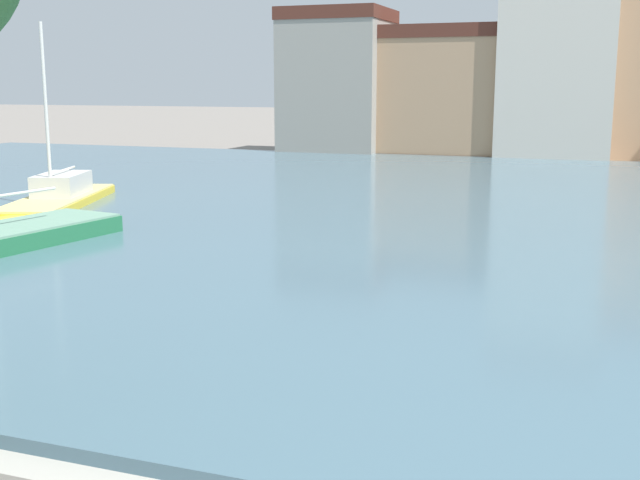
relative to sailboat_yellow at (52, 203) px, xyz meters
name	(u,v)px	position (x,y,z in m)	size (l,w,h in m)	color
harbor_water	(506,215)	(14.93, 4.86, -0.30)	(76.87, 40.51, 0.32)	#476675
sailboat_yellow	(52,203)	(0.00, 0.00, 0.00)	(4.53, 8.56, 6.59)	gold
townhouse_wide_warehouse	(338,83)	(1.24, 27.15, 4.17)	(6.51, 6.06, 9.23)	gray
townhouse_corner_house	(448,92)	(8.16, 28.51, 3.58)	(8.35, 6.79, 8.06)	tan
townhouse_end_terrace	(559,50)	(14.88, 28.04, 6.06)	(6.63, 6.81, 13.02)	beige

